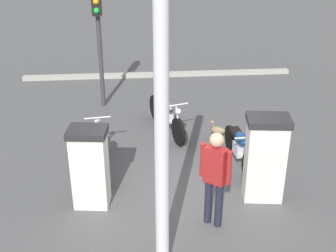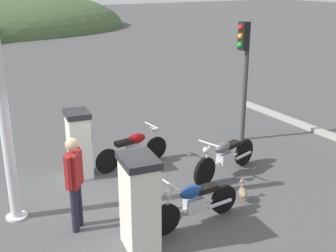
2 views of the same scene
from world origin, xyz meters
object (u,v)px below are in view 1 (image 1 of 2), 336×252
fuel_pump_near (265,158)px  attendant_person (215,173)px  roadside_traffic_light (98,26)px  canopy_support_pole (162,142)px  fuel_pump_far (90,167)px  motorcycle_far_pump (100,148)px  motorcycle_near_pump (239,147)px  motorcycle_extra (167,115)px  wandering_duck (218,130)px

fuel_pump_near → attendant_person: bearing=125.5°
attendant_person → roadside_traffic_light: size_ratio=0.54×
roadside_traffic_light → canopy_support_pole: bearing=-168.7°
fuel_pump_far → motorcycle_far_pump: 1.33m
roadside_traffic_light → motorcycle_near_pump: bearing=-138.2°
motorcycle_extra → wandering_duck: motorcycle_extra is taller
roadside_traffic_light → canopy_support_pole: (-6.24, -1.25, -0.13)m
fuel_pump_near → motorcycle_far_pump: bearing=67.3°
wandering_duck → canopy_support_pole: size_ratio=0.10×
fuel_pump_far → motorcycle_near_pump: fuel_pump_far is taller
motorcycle_extra → wandering_duck: bearing=-108.8°
motorcycle_extra → attendant_person: 3.71m
roadside_traffic_light → canopy_support_pole: canopy_support_pole is taller
motorcycle_near_pump → fuel_pump_near: bearing=-171.1°
motorcycle_far_pump → motorcycle_extra: motorcycle_extra is taller
wandering_duck → attendant_person: bearing=168.7°
fuel_pump_near → motorcycle_far_pump: 3.37m
motorcycle_near_pump → roadside_traffic_light: roadside_traffic_light is taller
motorcycle_far_pump → canopy_support_pole: (-2.95, -1.11, 1.63)m
roadside_traffic_light → fuel_pump_near: bearing=-144.9°
motorcycle_far_pump → wandering_duck: 2.94m
fuel_pump_near → wandering_duck: fuel_pump_near is taller
motorcycle_far_pump → attendant_person: bearing=-135.2°
fuel_pump_near → wandering_duck: 2.59m
canopy_support_pole → motorcycle_near_pump: bearing=-32.2°
canopy_support_pole → attendant_person: bearing=-45.6°
wandering_duck → motorcycle_extra: bearing=71.2°
motorcycle_far_pump → canopy_support_pole: canopy_support_pole is taller
motorcycle_far_pump → attendant_person: size_ratio=1.11×
fuel_pump_far → wandering_duck: size_ratio=3.63×
canopy_support_pole → wandering_duck: bearing=-20.8°
motorcycle_near_pump → motorcycle_far_pump: bearing=87.9°
motorcycle_far_pump → canopy_support_pole: bearing=-159.4°
attendant_person → roadside_traffic_light: (5.34, 2.17, 1.22)m
fuel_pump_far → motorcycle_extra: bearing=-28.7°
motorcycle_extra → canopy_support_pole: canopy_support_pole is taller
motorcycle_far_pump → attendant_person: (-2.04, -2.03, 0.55)m
fuel_pump_far → roadside_traffic_light: bearing=0.8°
fuel_pump_far → attendant_person: attendant_person is taller
motorcycle_near_pump → motorcycle_extra: size_ratio=0.91×
motorcycle_near_pump → wandering_duck: 1.33m
fuel_pump_near → fuel_pump_far: bearing=90.0°
fuel_pump_near → roadside_traffic_light: size_ratio=0.51×
motorcycle_near_pump → canopy_support_pole: 3.75m
fuel_pump_near → wandering_duck: bearing=9.4°
attendant_person → roadside_traffic_light: roadside_traffic_light is taller
motorcycle_far_pump → motorcycle_near_pump: bearing=-92.1°
canopy_support_pole → fuel_pump_far: bearing=35.6°
motorcycle_extra → attendant_person: (-3.63, -0.54, 0.55)m
canopy_support_pole → motorcycle_extra: bearing=-4.9°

